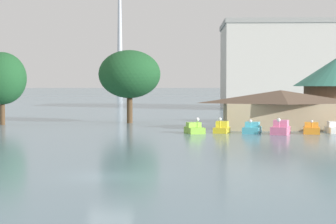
{
  "coord_description": "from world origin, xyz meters",
  "views": [
    {
      "loc": [
        4.11,
        -32.71,
        5.12
      ],
      "look_at": [
        2.81,
        15.02,
        2.92
      ],
      "focal_mm": 63.25,
      "sensor_mm": 36.0,
      "label": 1
    }
  ],
  "objects_px": {
    "pedal_boat_orange": "(311,129)",
    "shoreline_tree_tall_left": "(2,78)",
    "pedal_boat_pink": "(281,128)",
    "background_building_block": "(278,66)",
    "shoreline_tree_mid": "(130,74)",
    "pedal_boat_white": "(335,128)",
    "pedal_boat_cyan": "(252,129)",
    "pedal_boat_lime": "(194,129)",
    "boathouse": "(281,109)",
    "pedal_boat_yellow": "(222,128)"
  },
  "relations": [
    {
      "from": "boathouse",
      "to": "shoreline_tree_mid",
      "type": "xyz_separation_m",
      "value": [
        -18.47,
        10.16,
        4.16
      ]
    },
    {
      "from": "boathouse",
      "to": "pedal_boat_cyan",
      "type": "bearing_deg",
      "value": -123.63
    },
    {
      "from": "pedal_boat_pink",
      "to": "pedal_boat_white",
      "type": "height_order",
      "value": "pedal_boat_pink"
    },
    {
      "from": "background_building_block",
      "to": "pedal_boat_cyan",
      "type": "bearing_deg",
      "value": -101.22
    },
    {
      "from": "pedal_boat_cyan",
      "to": "pedal_boat_white",
      "type": "xyz_separation_m",
      "value": [
        8.91,
        0.85,
        0.0
      ]
    },
    {
      "from": "pedal_boat_lime",
      "to": "background_building_block",
      "type": "height_order",
      "value": "background_building_block"
    },
    {
      "from": "pedal_boat_pink",
      "to": "shoreline_tree_mid",
      "type": "bearing_deg",
      "value": -116.61
    },
    {
      "from": "pedal_boat_yellow",
      "to": "pedal_boat_cyan",
      "type": "distance_m",
      "value": 3.21
    },
    {
      "from": "boathouse",
      "to": "background_building_block",
      "type": "height_order",
      "value": "background_building_block"
    },
    {
      "from": "pedal_boat_orange",
      "to": "pedal_boat_yellow",
      "type": "bearing_deg",
      "value": -85.0
    },
    {
      "from": "pedal_boat_orange",
      "to": "background_building_block",
      "type": "xyz_separation_m",
      "value": [
        6.92,
        66.43,
        8.8
      ]
    },
    {
      "from": "pedal_boat_cyan",
      "to": "shoreline_tree_tall_left",
      "type": "distance_m",
      "value": 33.27
    },
    {
      "from": "pedal_boat_lime",
      "to": "shoreline_tree_tall_left",
      "type": "height_order",
      "value": "shoreline_tree_tall_left"
    },
    {
      "from": "pedal_boat_cyan",
      "to": "shoreline_tree_tall_left",
      "type": "relative_size",
      "value": 0.34
    },
    {
      "from": "pedal_boat_lime",
      "to": "boathouse",
      "type": "xyz_separation_m",
      "value": [
        10.09,
        6.27,
        1.89
      ]
    },
    {
      "from": "pedal_boat_pink",
      "to": "pedal_boat_yellow",
      "type": "bearing_deg",
      "value": -86.8
    },
    {
      "from": "boathouse",
      "to": "background_building_block",
      "type": "xyz_separation_m",
      "value": [
        9.11,
        59.95,
        6.92
      ]
    },
    {
      "from": "pedal_boat_white",
      "to": "boathouse",
      "type": "height_order",
      "value": "boathouse"
    },
    {
      "from": "pedal_boat_pink",
      "to": "shoreline_tree_mid",
      "type": "distance_m",
      "value": 25.22
    },
    {
      "from": "pedal_boat_pink",
      "to": "background_building_block",
      "type": "distance_m",
      "value": 68.47
    },
    {
      "from": "shoreline_tree_tall_left",
      "to": "pedal_boat_yellow",
      "type": "bearing_deg",
      "value": -23.38
    },
    {
      "from": "pedal_boat_white",
      "to": "shoreline_tree_tall_left",
      "type": "bearing_deg",
      "value": -105.93
    },
    {
      "from": "pedal_boat_yellow",
      "to": "shoreline_tree_mid",
      "type": "bearing_deg",
      "value": -129.93
    },
    {
      "from": "pedal_boat_cyan",
      "to": "pedal_boat_pink",
      "type": "xyz_separation_m",
      "value": [
        2.81,
        -1.23,
        0.11
      ]
    },
    {
      "from": "pedal_boat_cyan",
      "to": "pedal_boat_white",
      "type": "relative_size",
      "value": 1.13
    },
    {
      "from": "shoreline_tree_tall_left",
      "to": "pedal_boat_orange",
      "type": "bearing_deg",
      "value": -19.15
    },
    {
      "from": "pedal_boat_cyan",
      "to": "background_building_block",
      "type": "relative_size",
      "value": 0.13
    },
    {
      "from": "pedal_boat_cyan",
      "to": "pedal_boat_orange",
      "type": "xyz_separation_m",
      "value": [
        6.15,
        -0.52,
        0.01
      ]
    },
    {
      "from": "pedal_boat_orange",
      "to": "shoreline_tree_tall_left",
      "type": "bearing_deg",
      "value": -98.51
    },
    {
      "from": "pedal_boat_pink",
      "to": "background_building_block",
      "type": "xyz_separation_m",
      "value": [
        10.27,
        67.14,
        8.69
      ]
    },
    {
      "from": "pedal_boat_lime",
      "to": "background_building_block",
      "type": "distance_m",
      "value": 69.51
    },
    {
      "from": "boathouse",
      "to": "shoreline_tree_tall_left",
      "type": "bearing_deg",
      "value": 169.74
    },
    {
      "from": "shoreline_tree_mid",
      "to": "pedal_boat_white",
      "type": "bearing_deg",
      "value": -33.1
    },
    {
      "from": "pedal_boat_lime",
      "to": "pedal_boat_yellow",
      "type": "distance_m",
      "value": 3.03
    },
    {
      "from": "boathouse",
      "to": "shoreline_tree_tall_left",
      "type": "distance_m",
      "value": 35.17
    },
    {
      "from": "pedal_boat_pink",
      "to": "pedal_boat_orange",
      "type": "bearing_deg",
      "value": 120.44
    },
    {
      "from": "pedal_boat_cyan",
      "to": "pedal_boat_orange",
      "type": "relative_size",
      "value": 1.23
    },
    {
      "from": "pedal_boat_yellow",
      "to": "pedal_boat_cyan",
      "type": "relative_size",
      "value": 0.85
    },
    {
      "from": "pedal_boat_lime",
      "to": "pedal_boat_white",
      "type": "height_order",
      "value": "pedal_boat_lime"
    },
    {
      "from": "pedal_boat_lime",
      "to": "pedal_boat_cyan",
      "type": "relative_size",
      "value": 0.94
    },
    {
      "from": "pedal_boat_orange",
      "to": "boathouse",
      "type": "distance_m",
      "value": 7.09
    },
    {
      "from": "shoreline_tree_tall_left",
      "to": "boathouse",
      "type": "bearing_deg",
      "value": -10.26
    },
    {
      "from": "pedal_boat_orange",
      "to": "background_building_block",
      "type": "distance_m",
      "value": 67.36
    },
    {
      "from": "pedal_boat_orange",
      "to": "pedal_boat_pink",
      "type": "bearing_deg",
      "value": -67.37
    },
    {
      "from": "shoreline_tree_tall_left",
      "to": "background_building_block",
      "type": "xyz_separation_m",
      "value": [
        43.54,
        53.71,
        3.34
      ]
    },
    {
      "from": "pedal_boat_white",
      "to": "pedal_boat_lime",
      "type": "bearing_deg",
      "value": -85.44
    },
    {
      "from": "pedal_boat_yellow",
      "to": "shoreline_tree_tall_left",
      "type": "xyz_separation_m",
      "value": [
        -27.28,
        11.79,
        5.44
      ]
    },
    {
      "from": "background_building_block",
      "to": "pedal_boat_white",
      "type": "bearing_deg",
      "value": -93.66
    },
    {
      "from": "pedal_boat_yellow",
      "to": "pedal_boat_orange",
      "type": "xyz_separation_m",
      "value": [
        9.33,
        -0.92,
        -0.01
      ]
    },
    {
      "from": "pedal_boat_lime",
      "to": "pedal_boat_orange",
      "type": "height_order",
      "value": "pedal_boat_lime"
    }
  ]
}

